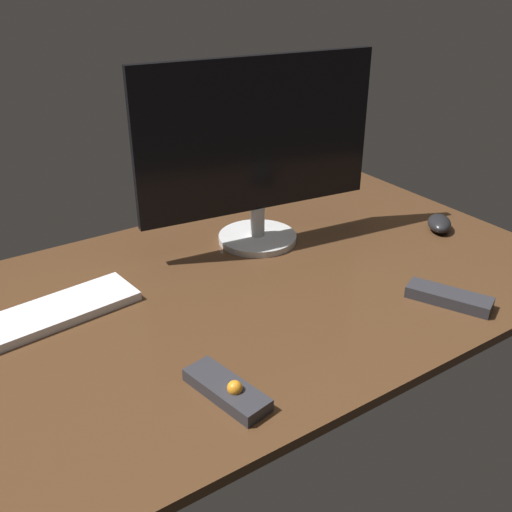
# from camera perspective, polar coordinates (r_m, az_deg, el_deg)

# --- Properties ---
(desk) EXTENTS (1.40, 0.84, 0.02)m
(desk) POSITION_cam_1_polar(r_m,az_deg,el_deg) (1.28, -0.19, -3.06)
(desk) COLOR #4C301C
(desk) RESTS_ON ground
(monitor) EXTENTS (0.59, 0.19, 0.45)m
(monitor) POSITION_cam_1_polar(r_m,az_deg,el_deg) (1.38, 0.16, 10.18)
(monitor) COLOR silver
(monitor) RESTS_ON desk
(keyboard) EXTENTS (0.36, 0.15, 0.02)m
(keyboard) POSITION_cam_1_polar(r_m,az_deg,el_deg) (1.23, -19.49, -5.35)
(keyboard) COLOR white
(keyboard) RESTS_ON desk
(computer_mouse) EXTENTS (0.11, 0.11, 0.04)m
(computer_mouse) POSITION_cam_1_polar(r_m,az_deg,el_deg) (1.59, 17.41, 3.05)
(computer_mouse) COLOR black
(computer_mouse) RESTS_ON desk
(media_remote) EXTENTS (0.08, 0.17, 0.04)m
(media_remote) POSITION_cam_1_polar(r_m,az_deg,el_deg) (0.97, -2.84, -12.85)
(media_remote) COLOR #2D2D33
(media_remote) RESTS_ON desk
(tv_remote) EXTENTS (0.12, 0.18, 0.02)m
(tv_remote) POSITION_cam_1_polar(r_m,az_deg,el_deg) (1.27, 18.25, -3.85)
(tv_remote) COLOR #2D2D33
(tv_remote) RESTS_ON desk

